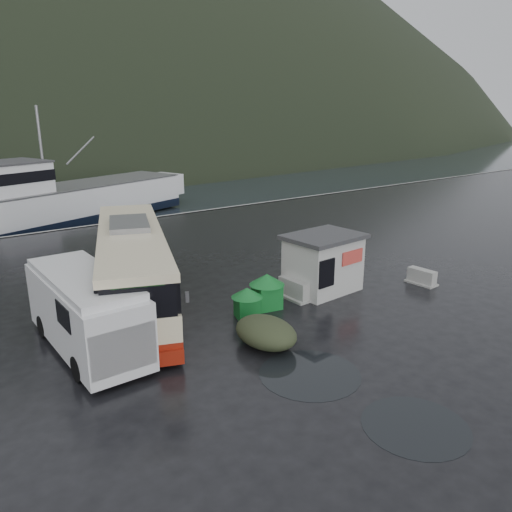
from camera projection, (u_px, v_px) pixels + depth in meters
ground at (234, 317)px, 20.38m from camera, size 160.00×160.00×0.00m
quay_edge at (78, 227)px, 35.82m from camera, size 160.00×0.60×1.50m
coach_bus at (135, 304)px, 21.72m from camera, size 7.31×12.74×3.52m
white_van at (90, 349)px, 17.71m from camera, size 2.39×6.73×2.81m
waste_bin_left at (247, 317)px, 20.36m from camera, size 1.16×1.16×1.28m
waste_bin_right at (267, 307)px, 21.38m from camera, size 1.27×1.27×1.51m
dome_tent at (266, 345)px, 17.96m from camera, size 1.99×2.69×1.02m
ticket_kiosk at (322, 290)px, 23.40m from camera, size 3.60×2.82×2.69m
jersey_barrier_a at (295, 298)px, 22.46m from camera, size 0.91×1.77×0.87m
jersey_barrier_b at (421, 284)px, 24.27m from camera, size 0.81×1.51×0.74m
fishing_trawler at (77, 205)px, 44.16m from camera, size 24.88×13.25×9.80m
puddles at (351, 394)px, 14.85m from camera, size 3.50×6.81×0.01m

